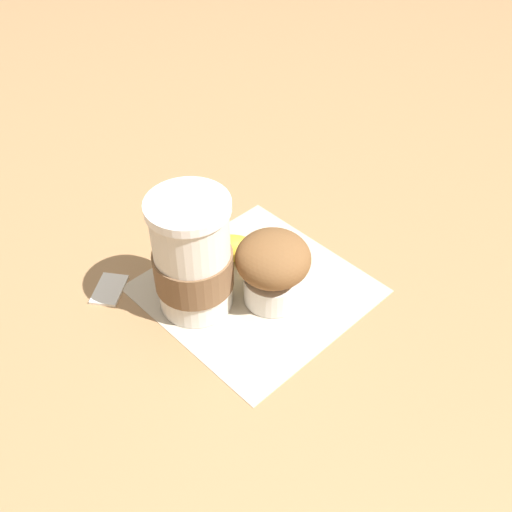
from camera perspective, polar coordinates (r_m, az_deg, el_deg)
ground_plane at (r=0.71m, az=0.00°, el=-3.23°), size 3.00×3.00×0.00m
paper_napkin at (r=0.71m, az=0.00°, el=-3.18°), size 0.26×0.26×0.00m
coffee_cup at (r=0.65m, az=-6.06°, el=-0.23°), size 0.09×0.09×0.14m
muffin at (r=0.66m, az=1.56°, el=-1.07°), size 0.08×0.08×0.09m
banana at (r=0.73m, az=-2.48°, el=0.41°), size 0.14×0.12×0.03m
sugar_packet at (r=0.73m, az=-13.82°, el=-3.01°), size 0.06×0.05×0.01m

